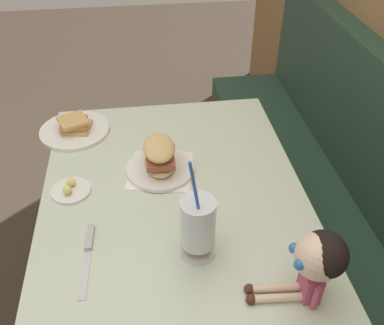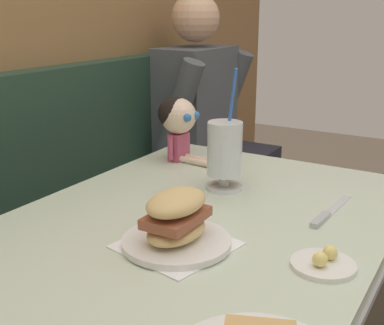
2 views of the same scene
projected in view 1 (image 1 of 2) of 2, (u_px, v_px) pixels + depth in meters
The scene contains 8 objects.
booth_bench at pixel (343, 263), 1.60m from camera, with size 2.60×0.48×1.00m.
diner_table at pixel (176, 242), 1.40m from camera, with size 1.11×0.81×0.74m.
toast_plate at pixel (75, 129), 1.54m from camera, with size 0.25×0.25×0.06m.
milkshake_glass at pixel (198, 225), 1.05m from camera, with size 0.10×0.10×0.32m.
sandwich_plate at pixel (160, 160), 1.35m from camera, with size 0.23×0.23×0.12m.
butter_saucer at pixel (71, 190), 1.29m from camera, with size 0.12×0.12×0.04m.
butter_knife at pixel (88, 247), 1.12m from camera, with size 0.24×0.03×0.01m.
seated_doll at pixel (317, 260), 0.94m from camera, with size 0.12×0.22×0.20m.
Camera 1 is at (0.92, 0.11, 1.62)m, focal length 39.61 mm.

